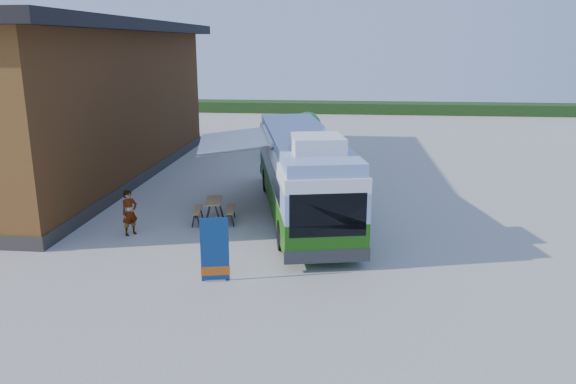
# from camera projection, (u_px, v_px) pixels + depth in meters

# --- Properties ---
(ground) EXTENTS (100.00, 100.00, 0.00)m
(ground) POSITION_uv_depth(u_px,v_px,m) (243.00, 259.00, 17.36)
(ground) COLOR #BCB7AD
(ground) RESTS_ON ground
(barn) EXTENTS (9.60, 21.20, 7.50)m
(barn) POSITION_uv_depth(u_px,v_px,m) (64.00, 105.00, 27.08)
(barn) COLOR brown
(barn) RESTS_ON ground
(hedge) EXTENTS (40.00, 3.00, 1.00)m
(hedge) POSITION_uv_depth(u_px,v_px,m) (398.00, 108.00, 52.97)
(hedge) COLOR #264419
(hedge) RESTS_ON ground
(bus) EXTENTS (4.95, 12.23, 3.68)m
(bus) POSITION_uv_depth(u_px,v_px,m) (302.00, 170.00, 21.57)
(bus) COLOR #286510
(bus) RESTS_ON ground
(awning) EXTENTS (3.55, 4.83, 0.53)m
(awning) POSITION_uv_depth(u_px,v_px,m) (239.00, 144.00, 21.88)
(awning) COLOR white
(awning) RESTS_ON ground
(banner) EXTENTS (0.80, 0.29, 1.86)m
(banner) POSITION_uv_depth(u_px,v_px,m) (215.00, 255.00, 15.60)
(banner) COLOR navy
(banner) RESTS_ON ground
(picnic_table) EXTENTS (1.70, 1.56, 0.86)m
(picnic_table) POSITION_uv_depth(u_px,v_px,m) (214.00, 206.00, 20.76)
(picnic_table) COLOR #AA7D50
(picnic_table) RESTS_ON ground
(person_a) EXTENTS (0.66, 0.70, 1.60)m
(person_a) POSITION_uv_depth(u_px,v_px,m) (130.00, 213.00, 19.39)
(person_a) COLOR #999999
(person_a) RESTS_ON ground
(person_b) EXTENTS (0.80, 0.94, 1.69)m
(person_b) POSITION_uv_depth(u_px,v_px,m) (299.00, 164.00, 26.97)
(person_b) COLOR #999999
(person_b) RESTS_ON ground
(slurry_tanker) EXTENTS (3.09, 5.71, 2.21)m
(slurry_tanker) POSITION_uv_depth(u_px,v_px,m) (295.00, 131.00, 34.30)
(slurry_tanker) COLOR green
(slurry_tanker) RESTS_ON ground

